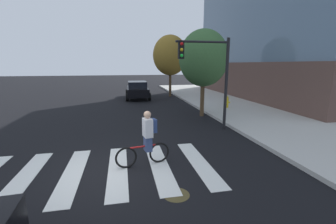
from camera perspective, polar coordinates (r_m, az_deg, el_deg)
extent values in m
plane|color=black|center=(7.09, -14.17, -13.95)|extent=(120.00, 120.00, 0.00)
cube|color=silver|center=(7.59, -32.32, -13.70)|extent=(0.55, 3.45, 0.01)
cube|color=silver|center=(7.23, -22.74, -13.98)|extent=(0.55, 3.45, 0.01)
cube|color=silver|center=(7.08, -12.47, -13.85)|extent=(0.55, 3.45, 0.01)
cube|color=silver|center=(7.15, -2.10, -13.29)|extent=(0.55, 3.45, 0.01)
cube|color=silver|center=(7.44, 7.70, -12.37)|extent=(0.55, 3.45, 0.01)
cylinder|color=#473D1E|center=(5.76, 2.09, -20.01)|extent=(0.64, 0.64, 0.01)
cube|color=black|center=(20.87, -7.69, 5.24)|extent=(1.87, 4.49, 0.68)
cube|color=black|center=(20.66, -7.71, 6.87)|extent=(1.64, 2.16, 0.53)
cylinder|color=black|center=(22.30, -10.24, 4.71)|extent=(0.24, 0.66, 0.66)
cylinder|color=black|center=(22.38, -5.45, 4.87)|extent=(0.24, 0.66, 0.66)
cylinder|color=black|center=(19.47, -10.20, 3.69)|extent=(0.24, 0.66, 0.66)
cylinder|color=black|center=(19.56, -4.72, 3.87)|extent=(0.24, 0.66, 0.66)
torus|color=black|center=(7.26, -2.20, -10.12)|extent=(0.66, 0.19, 0.66)
torus|color=black|center=(6.99, -10.45, -11.20)|extent=(0.66, 0.19, 0.66)
cylinder|color=red|center=(7.00, -6.29, -8.56)|extent=(0.89, 0.22, 0.05)
cylinder|color=red|center=(7.02, -5.06, -7.87)|extent=(0.04, 0.04, 0.45)
cube|color=#384772|center=(7.00, -5.07, -7.48)|extent=(0.25, 0.31, 0.56)
cube|color=silver|center=(6.87, -5.14, -3.94)|extent=(0.31, 0.40, 0.56)
sphere|color=tan|center=(6.77, -5.20, -0.68)|extent=(0.22, 0.22, 0.22)
cube|color=navy|center=(6.91, -3.72, -3.39)|extent=(0.21, 0.31, 0.40)
cylinder|color=black|center=(10.86, 14.36, 6.52)|extent=(0.14, 0.14, 4.20)
cylinder|color=black|center=(10.40, 8.67, 17.02)|extent=(2.40, 0.10, 0.10)
cube|color=black|center=(10.09, 3.29, 15.30)|extent=(0.24, 0.20, 0.76)
sphere|color=red|center=(10.00, 3.47, 16.70)|extent=(0.14, 0.14, 0.14)
sphere|color=gold|center=(9.99, 3.46, 15.33)|extent=(0.14, 0.14, 0.14)
sphere|color=green|center=(9.98, 3.44, 13.95)|extent=(0.14, 0.14, 0.14)
cylinder|color=gold|center=(15.96, 14.54, 2.24)|extent=(0.22, 0.22, 0.65)
sphere|color=gold|center=(15.91, 14.61, 3.54)|extent=(0.18, 0.18, 0.18)
cylinder|color=gold|center=(16.03, 15.07, 2.37)|extent=(0.12, 0.09, 0.09)
cylinder|color=#4C3823|center=(13.64, 8.58, 3.69)|extent=(0.24, 0.24, 2.26)
ellipsoid|color=#386033|center=(13.51, 8.88, 13.20)|extent=(2.81, 2.81, 3.24)
cylinder|color=#4C3823|center=(21.87, 0.54, 7.29)|extent=(0.24, 0.24, 2.58)
ellipsoid|color=olive|center=(21.82, 0.55, 14.04)|extent=(3.21, 3.21, 3.69)
cube|color=brown|center=(26.52, 33.27, 6.84)|extent=(17.04, 19.22, 3.20)
cube|color=slate|center=(27.04, 35.05, 21.53)|extent=(16.70, 18.83, 10.62)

